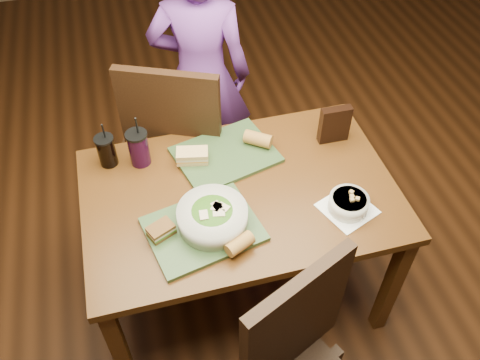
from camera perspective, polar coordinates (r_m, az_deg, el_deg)
name	(u,v)px	position (r m, az deg, el deg)	size (l,w,h in m)	color
ground	(240,286)	(2.72, 0.00, -11.84)	(6.00, 6.00, 0.00)	#381C0B
dining_table	(240,205)	(2.18, 0.00, -2.87)	(1.30, 0.85, 0.75)	#4D2B0F
chair_far	(171,139)	(2.58, -7.77, 4.60)	(0.62, 0.64, 1.08)	black
diner	(201,76)	(2.76, -4.39, 11.55)	(0.53, 0.35, 1.46)	#74389A
tray_near	(203,229)	(1.98, -4.15, -5.52)	(0.42, 0.32, 0.02)	#304825
tray_far	(226,155)	(2.25, -1.63, 2.84)	(0.42, 0.32, 0.02)	#304825
salad_bowl	(212,216)	(1.95, -3.11, -4.05)	(0.27, 0.27, 0.09)	silver
soup_bowl	(349,203)	(2.07, 12.10, -2.57)	(0.25, 0.25, 0.08)	white
sandwich_near	(161,230)	(1.96, -8.87, -5.61)	(0.12, 0.10, 0.05)	#593819
sandwich_far	(192,156)	(2.20, -5.37, 2.72)	(0.15, 0.10, 0.05)	tan
baguette_near	(240,244)	(1.89, -0.03, -7.19)	(0.05, 0.05, 0.11)	#AD7533
baguette_far	(258,139)	(2.27, 2.04, 4.62)	(0.06, 0.06, 0.12)	#AD7533
cup_cola	(107,151)	(2.25, -14.76, 3.21)	(0.08, 0.08, 0.23)	black
cup_berry	(139,148)	(2.22, -11.31, 3.55)	(0.09, 0.09, 0.25)	black
chip_bag	(335,124)	(2.32, 10.57, 6.15)	(0.14, 0.04, 0.18)	black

